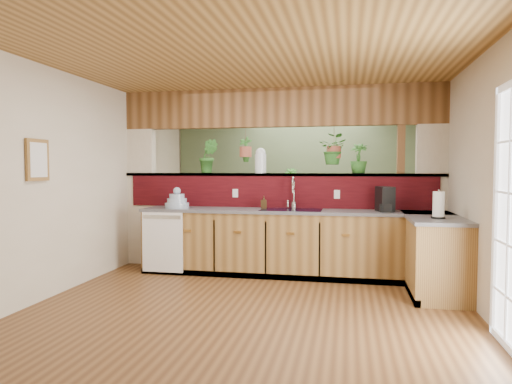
% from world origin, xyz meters
% --- Properties ---
extents(ground, '(4.60, 7.00, 0.01)m').
position_xyz_m(ground, '(0.00, 0.00, 0.00)').
color(ground, brown).
rests_on(ground, ground).
extents(ceiling, '(4.60, 7.00, 0.01)m').
position_xyz_m(ceiling, '(0.00, 0.00, 2.60)').
color(ceiling, brown).
rests_on(ceiling, ground).
extents(wall_back, '(4.60, 0.02, 2.60)m').
position_xyz_m(wall_back, '(0.00, 3.50, 1.30)').
color(wall_back, beige).
rests_on(wall_back, ground).
extents(wall_front, '(4.60, 0.02, 2.60)m').
position_xyz_m(wall_front, '(0.00, -3.50, 1.30)').
color(wall_front, beige).
rests_on(wall_front, ground).
extents(wall_left, '(0.02, 7.00, 2.60)m').
position_xyz_m(wall_left, '(-2.30, 0.00, 1.30)').
color(wall_left, beige).
rests_on(wall_left, ground).
extents(wall_right, '(0.02, 7.00, 2.60)m').
position_xyz_m(wall_right, '(2.30, 0.00, 1.30)').
color(wall_right, beige).
rests_on(wall_right, ground).
extents(pass_through_partition, '(4.60, 0.21, 2.60)m').
position_xyz_m(pass_through_partition, '(0.03, 1.35, 1.19)').
color(pass_through_partition, beige).
rests_on(pass_through_partition, ground).
extents(pass_through_ledge, '(4.60, 0.21, 0.04)m').
position_xyz_m(pass_through_ledge, '(0.00, 1.35, 1.37)').
color(pass_through_ledge, brown).
rests_on(pass_through_ledge, ground).
extents(header_beam, '(4.60, 0.15, 0.55)m').
position_xyz_m(header_beam, '(0.00, 1.35, 2.33)').
color(header_beam, brown).
rests_on(header_beam, ground).
extents(sage_backwall, '(4.55, 0.02, 2.55)m').
position_xyz_m(sage_backwall, '(0.00, 3.48, 1.30)').
color(sage_backwall, '#516444').
rests_on(sage_backwall, ground).
extents(countertop, '(4.14, 1.52, 0.90)m').
position_xyz_m(countertop, '(0.84, 0.87, 0.45)').
color(countertop, brown).
rests_on(countertop, ground).
extents(dishwasher, '(0.58, 0.03, 0.82)m').
position_xyz_m(dishwasher, '(-1.48, 0.66, 0.46)').
color(dishwasher, white).
rests_on(dishwasher, ground).
extents(navy_sink, '(0.82, 0.50, 0.18)m').
position_xyz_m(navy_sink, '(0.25, 0.98, 0.82)').
color(navy_sink, black).
rests_on(navy_sink, countertop).
extents(framed_print, '(0.04, 0.35, 0.45)m').
position_xyz_m(framed_print, '(-2.27, -0.80, 1.55)').
color(framed_print, brown).
rests_on(framed_print, wall_left).
extents(faucet, '(0.19, 0.19, 0.44)m').
position_xyz_m(faucet, '(0.26, 1.13, 1.14)').
color(faucet, '#B7B7B2').
rests_on(faucet, countertop).
extents(dish_stack, '(0.34, 0.34, 0.30)m').
position_xyz_m(dish_stack, '(-1.36, 0.92, 0.99)').
color(dish_stack, '#91A3BB').
rests_on(dish_stack, countertop).
extents(soap_dispenser, '(0.09, 0.10, 0.18)m').
position_xyz_m(soap_dispenser, '(-0.15, 1.07, 0.99)').
color(soap_dispenser, '#392815').
rests_on(soap_dispenser, countertop).
extents(coffee_maker, '(0.17, 0.29, 0.32)m').
position_xyz_m(coffee_maker, '(1.47, 0.95, 1.05)').
color(coffee_maker, black).
rests_on(coffee_maker, countertop).
extents(paper_towel, '(0.15, 0.15, 0.32)m').
position_xyz_m(paper_towel, '(1.99, 0.23, 1.05)').
color(paper_towel, black).
rests_on(paper_towel, countertop).
extents(glass_jar, '(0.16, 0.16, 0.36)m').
position_xyz_m(glass_jar, '(-0.25, 1.35, 1.57)').
color(glass_jar, silver).
rests_on(glass_jar, pass_through_ledge).
extents(ledge_plant_left, '(0.32, 0.27, 0.50)m').
position_xyz_m(ledge_plant_left, '(-1.03, 1.35, 1.64)').
color(ledge_plant_left, '#2B6523').
rests_on(ledge_plant_left, pass_through_ledge).
extents(ledge_plant_right, '(0.25, 0.25, 0.42)m').
position_xyz_m(ledge_plant_right, '(1.14, 1.35, 1.60)').
color(ledge_plant_right, '#2B6523').
rests_on(ledge_plant_right, pass_through_ledge).
extents(hanging_plant_a, '(0.22, 0.17, 0.49)m').
position_xyz_m(hanging_plant_a, '(-0.47, 1.35, 1.85)').
color(hanging_plant_a, brown).
rests_on(hanging_plant_a, header_beam).
extents(hanging_plant_b, '(0.47, 0.43, 0.55)m').
position_xyz_m(hanging_plant_b, '(0.80, 1.35, 1.91)').
color(hanging_plant_b, brown).
rests_on(hanging_plant_b, header_beam).
extents(shelving_console, '(1.56, 0.62, 1.01)m').
position_xyz_m(shelving_console, '(-0.30, 3.25, 0.50)').
color(shelving_console, black).
rests_on(shelving_console, ground).
extents(shelf_plant_a, '(0.24, 0.20, 0.38)m').
position_xyz_m(shelf_plant_a, '(-0.66, 3.25, 1.20)').
color(shelf_plant_a, '#2B6523').
rests_on(shelf_plant_a, shelving_console).
extents(shelf_plant_b, '(0.28, 0.28, 0.46)m').
position_xyz_m(shelf_plant_b, '(-0.05, 3.25, 1.23)').
color(shelf_plant_b, '#2B6523').
rests_on(shelf_plant_b, shelving_console).
extents(floor_plant, '(0.73, 0.66, 0.71)m').
position_xyz_m(floor_plant, '(1.36, 2.46, 0.36)').
color(floor_plant, '#2B6523').
rests_on(floor_plant, ground).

